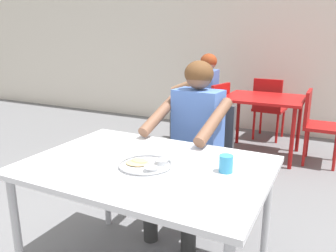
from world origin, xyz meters
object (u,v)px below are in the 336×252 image
at_px(chair_red_far, 269,105).
at_px(table_background_red, 264,104).
at_px(table_foreground, 147,175).
at_px(chair_red_right, 316,121).
at_px(patron_background, 201,92).
at_px(chair_foreground, 204,154).
at_px(diner_foreground, 192,133).
at_px(drinking_cup, 226,163).
at_px(thali_tray, 146,164).
at_px(chair_red_left, 213,111).

bearing_deg(chair_red_far, table_background_red, -84.97).
relative_size(table_foreground, table_background_red, 1.46).
relative_size(chair_red_right, patron_background, 0.69).
height_order(chair_foreground, diner_foreground, diner_foreground).
bearing_deg(table_background_red, patron_background, -179.45).
distance_m(chair_red_right, chair_red_far, 0.91).
height_order(table_foreground, drinking_cup, drinking_cup).
distance_m(table_foreground, diner_foreground, 0.66).
bearing_deg(drinking_cup, thali_tray, -163.40).
relative_size(drinking_cup, patron_background, 0.07).
relative_size(chair_red_left, chair_red_right, 1.03).
relative_size(thali_tray, chair_foreground, 0.32).
distance_m(thali_tray, chair_foreground, 0.94).
distance_m(diner_foreground, table_background_red, 1.85).
xyz_separation_m(table_foreground, thali_tray, (0.02, -0.03, 0.08)).
bearing_deg(chair_red_right, table_foreground, -105.78).
bearing_deg(chair_foreground, drinking_cup, -62.67).
relative_size(table_foreground, patron_background, 1.08).
bearing_deg(chair_red_right, chair_foreground, -113.43).
relative_size(chair_foreground, chair_red_right, 1.08).
distance_m(chair_foreground, chair_red_right, 1.77).
height_order(thali_tray, chair_red_left, chair_red_left).
xyz_separation_m(diner_foreground, table_background_red, (0.14, 1.84, -0.11)).
relative_size(thali_tray, chair_red_far, 0.34).
bearing_deg(patron_background, drinking_cup, -65.82).
distance_m(diner_foreground, chair_red_left, 1.86).
xyz_separation_m(drinking_cup, patron_background, (-1.08, 2.40, -0.07)).
bearing_deg(thali_tray, chair_red_right, 74.80).
xyz_separation_m(drinking_cup, chair_red_left, (-0.89, 2.35, -0.29)).
distance_m(drinking_cup, table_background_red, 2.43).
bearing_deg(chair_red_far, diner_foreground, -91.84).
relative_size(diner_foreground, patron_background, 1.04).
bearing_deg(chair_red_left, drinking_cup, -69.28).
relative_size(drinking_cup, diner_foreground, 0.07).
height_order(drinking_cup, patron_background, patron_background).
height_order(thali_tray, drinking_cup, drinking_cup).
relative_size(diner_foreground, table_background_red, 1.40).
distance_m(chair_red_left, chair_red_right, 1.19).
xyz_separation_m(table_foreground, chair_red_far, (0.07, 3.15, -0.18)).
bearing_deg(diner_foreground, patron_background, 109.65).
xyz_separation_m(thali_tray, diner_foreground, (-0.03, 0.69, -0.01)).
height_order(table_foreground, diner_foreground, diner_foreground).
relative_size(drinking_cup, chair_red_right, 0.11).
bearing_deg(chair_foreground, chair_red_far, 88.36).
xyz_separation_m(table_foreground, chair_red_right, (0.71, 2.50, -0.18)).
relative_size(table_background_red, patron_background, 0.74).
relative_size(table_foreground, chair_red_left, 1.53).
xyz_separation_m(chair_foreground, chair_red_far, (0.07, 2.27, -0.02)).
xyz_separation_m(table_foreground, drinking_cup, (0.41, 0.09, 0.11)).
height_order(thali_tray, patron_background, patron_background).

